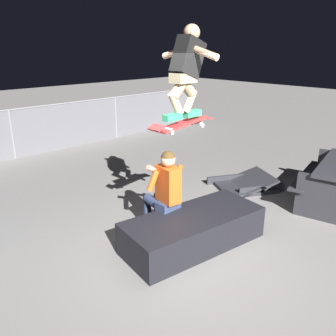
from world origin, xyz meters
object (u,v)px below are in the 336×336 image
object	(u,v)px
ledge_box_main	(193,230)
person_sitting_on_ledge	(164,189)
skateboard	(182,124)
skater_airborne	(186,68)
kicker_ramp	(245,185)

from	to	relation	value
ledge_box_main	person_sitting_on_ledge	size ratio (longest dim) A/B	1.51
ledge_box_main	skateboard	xyz separation A→B (m)	(0.04, 0.27, 1.41)
skater_airborne	kicker_ramp	bearing A→B (deg)	10.84
ledge_box_main	kicker_ramp	size ratio (longest dim) A/B	1.48
ledge_box_main	kicker_ramp	bearing A→B (deg)	16.91
skateboard	kicker_ramp	bearing A→B (deg)	10.58
skateboard	kicker_ramp	world-z (taller)	skateboard
person_sitting_on_ledge	skater_airborne	bearing A→B (deg)	-47.93
person_sitting_on_ledge	skater_airborne	size ratio (longest dim) A/B	1.14
person_sitting_on_ledge	skateboard	world-z (taller)	skateboard
skateboard	person_sitting_on_ledge	bearing A→B (deg)	122.40
ledge_box_main	skater_airborne	bearing A→B (deg)	70.95
ledge_box_main	skater_airborne	world-z (taller)	skater_airborne
person_sitting_on_ledge	skateboard	size ratio (longest dim) A/B	1.25
person_sitting_on_ledge	skateboard	distance (m)	0.97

